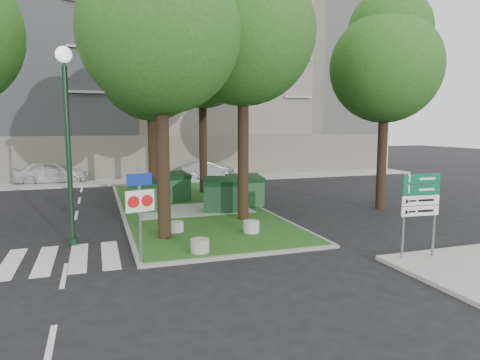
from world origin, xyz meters
name	(u,v)px	position (x,y,z in m)	size (l,w,h in m)	color
ground	(229,258)	(0.00, 0.00, 0.00)	(120.00, 120.00, 0.00)	black
median_island	(189,207)	(0.50, 8.00, 0.06)	(6.00, 16.00, 0.12)	#1A3F12
median_kerb	(189,207)	(0.50, 8.00, 0.05)	(6.30, 16.30, 0.10)	gray
building_sidewalk	(151,181)	(0.00, 18.50, 0.06)	(42.00, 3.00, 0.12)	#999993
zebra_crossing	(95,256)	(-3.75, 1.50, 0.01)	(5.00, 3.00, 0.01)	silver
apartment_building	(137,77)	(0.00, 26.00, 8.00)	(41.00, 12.00, 16.00)	tan
tree_median_near_left	(162,17)	(-1.41, 2.56, 7.32)	(5.20, 5.20, 10.53)	black
tree_median_near_right	(245,19)	(2.09, 4.56, 7.99)	(5.60, 5.60, 11.46)	black
tree_median_mid	(152,59)	(-0.91, 9.06, 6.98)	(4.80, 4.80, 9.99)	black
tree_median_far	(203,45)	(2.29, 12.06, 8.32)	(5.80, 5.80, 11.93)	black
tree_street_right	(387,57)	(9.09, 5.06, 6.98)	(5.00, 5.00, 10.06)	black
dumpster_a	(146,196)	(-1.57, 7.46, 0.79)	(1.51, 1.06, 1.40)	#0E3514
dumpster_b	(173,187)	(0.03, 9.59, 0.82)	(1.79, 1.45, 1.46)	#13421D
dumpster_c	(222,195)	(1.63, 6.28, 0.85)	(1.89, 1.57, 1.52)	black
dumpster_d	(245,191)	(3.00, 7.11, 0.84)	(1.65, 1.18, 1.50)	#133E19
bollard_left	(200,245)	(-0.75, 0.50, 0.32)	(0.56, 0.56, 0.40)	#989994
bollard_right	(251,227)	(1.53, 2.25, 0.33)	(0.57, 0.57, 0.41)	#AEAFA9
bollard_mid	(176,227)	(-0.97, 3.21, 0.30)	(0.51, 0.51, 0.37)	#989893
litter_bin	(211,189)	(2.28, 10.67, 0.48)	(0.41, 0.41, 0.72)	yellow
street_lamp	(67,122)	(-4.42, 3.03, 3.98)	(0.50, 0.50, 6.32)	black
traffic_sign_pole	(140,203)	(-2.50, 0.29, 1.75)	(0.81, 0.25, 2.74)	slate
directional_sign	(420,202)	(5.04, -2.00, 1.72)	(1.21, 0.15, 2.41)	slate
car_white	(51,172)	(-6.50, 19.50, 0.79)	(1.86, 4.62, 1.57)	silver
car_silver	(208,170)	(4.15, 18.39, 0.67)	(1.41, 4.04, 1.33)	gray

